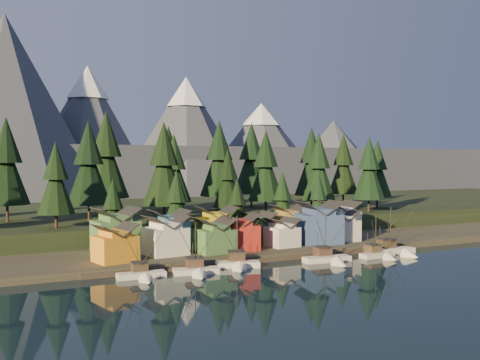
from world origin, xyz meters
name	(u,v)px	position (x,y,z in m)	size (l,w,h in m)	color
ground	(303,275)	(0.00, 0.00, 0.00)	(500.00, 500.00, 0.00)	black
shore_strip	(220,243)	(0.00, 40.00, 0.75)	(400.00, 50.00, 1.50)	#322E24
hillside	(161,217)	(0.00, 90.00, 3.00)	(420.00, 100.00, 6.00)	black
dock	(263,259)	(0.00, 16.50, 0.50)	(80.00, 4.00, 1.00)	#42382F
mountain_ridge	(85,154)	(-4.20, 213.59, 26.06)	(560.00, 190.00, 90.00)	#4D5463
boat_0	(143,269)	(-29.21, 10.43, 1.92)	(9.63, 10.41, 10.41)	silver
boat_1	(197,264)	(-18.66, 9.20, 2.19)	(9.65, 10.19, 11.28)	silver
boat_2	(238,257)	(-8.62, 11.48, 2.39)	(10.01, 10.62, 12.04)	silver
boat_4	(330,253)	(12.17, 8.07, 2.11)	(11.41, 12.26, 11.71)	silver
boat_5	(380,249)	(25.90, 7.62, 2.10)	(8.85, 9.60, 10.77)	beige
boat_6	(397,245)	(32.47, 9.47, 2.25)	(11.89, 12.96, 12.48)	white
house_front_0	(115,242)	(-31.68, 22.22, 5.61)	(9.21, 8.89, 7.82)	orange
house_front_1	(166,234)	(-19.67, 25.52, 6.06)	(9.43, 9.14, 8.68)	white
house_front_2	(214,234)	(-8.75, 23.48, 5.65)	(8.51, 8.57, 7.89)	#46723E
house_front_3	(240,231)	(-1.75, 24.64, 5.95)	(9.92, 9.62, 8.48)	#A02118
house_front_4	(282,232)	(9.46, 24.05, 5.10)	(7.31, 7.79, 6.86)	silver
house_front_5	(319,221)	(20.43, 24.39, 7.08)	(11.59, 10.85, 10.62)	#364C7F
house_front_6	(341,225)	(28.31, 25.55, 5.67)	(8.76, 8.38, 7.95)	beige
house_back_0	(115,229)	(-29.02, 33.27, 6.86)	(10.32, 9.99, 10.21)	#4C7B42
house_back_1	(169,229)	(-17.09, 30.89, 6.43)	(8.47, 8.58, 9.40)	teal
house_back_2	(216,225)	(-4.32, 32.67, 6.55)	(10.03, 9.39, 9.61)	gold
house_back_3	(258,227)	(6.65, 31.16, 5.60)	(8.53, 7.80, 7.81)	#3B6D3D
house_back_4	(289,221)	(17.69, 34.50, 6.24)	(9.43, 9.15, 9.03)	olive
house_back_5	(340,218)	(31.77, 30.84, 6.66)	(9.43, 9.53, 9.83)	white
tree_hill_1	(7,164)	(-50.00, 68.00, 21.44)	(12.12, 12.12, 28.24)	#332319
tree_hill_2	(56,181)	(-40.00, 48.00, 17.56)	(9.08, 9.08, 21.15)	#332319
tree_hill_3	(89,166)	(-30.00, 60.00, 21.02)	(11.79, 11.79, 27.48)	#332319
tree_hill_4	(106,158)	(-22.00, 75.00, 23.24)	(13.53, 13.53, 31.52)	#332319
tree_hill_5	(164,167)	(-12.00, 50.00, 20.76)	(11.59, 11.59, 27.00)	#332319
tree_hill_6	(174,171)	(-4.00, 65.00, 19.44)	(10.56, 10.56, 24.59)	#332319
tree_hill_7	(228,181)	(6.00, 48.00, 16.83)	(8.51, 8.51, 19.81)	#332319
tree_hill_8	(219,161)	(14.00, 72.00, 22.28)	(12.78, 12.78, 29.77)	#332319
tree_hill_9	(266,168)	(22.00, 55.00, 20.16)	(11.12, 11.12, 25.90)	#332319
tree_hill_10	(251,161)	(30.00, 80.00, 22.43)	(12.90, 12.90, 30.05)	#332319
tree_hill_11	(319,170)	(38.00, 50.00, 19.73)	(10.78, 10.78, 25.11)	#332319
tree_hill_12	(312,164)	(46.00, 66.00, 21.29)	(12.00, 12.00, 27.96)	#332319
tree_hill_13	(369,170)	(56.00, 48.00, 19.32)	(10.46, 10.46, 24.37)	#332319
tree_hill_14	(343,166)	(64.00, 72.00, 20.46)	(11.35, 11.35, 26.44)	#332319
tree_hill_15	(169,164)	(0.00, 82.00, 21.38)	(12.08, 12.08, 28.14)	#332319
tree_hill_17	(377,171)	(68.00, 58.00, 19.00)	(10.21, 10.21, 23.79)	#332319
tree_shore_0	(113,210)	(-28.00, 40.00, 10.63)	(7.17, 7.17, 16.71)	#332319
tree_shore_1	(177,203)	(-12.00, 40.00, 11.70)	(8.02, 8.02, 18.68)	#332319
tree_shore_2	(237,206)	(5.00, 40.00, 10.46)	(7.04, 7.04, 16.40)	#332319
tree_shore_3	(282,201)	(19.00, 40.00, 11.27)	(7.68, 7.68, 17.89)	#332319
tree_shore_4	(318,200)	(31.00, 40.00, 10.99)	(7.46, 7.46, 17.37)	#332319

